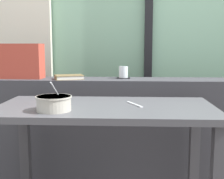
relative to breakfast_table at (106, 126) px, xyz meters
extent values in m
cube|color=#84B293|center=(0.09, 1.20, 0.79)|extent=(4.80, 0.08, 2.80)
cube|color=beige|center=(-0.85, 1.10, 0.64)|extent=(0.56, 0.06, 2.50)
cube|color=black|center=(0.31, 1.13, 0.69)|extent=(0.07, 0.05, 2.60)
cube|color=#38383D|center=(0.09, 0.58, -0.20)|extent=(2.80, 0.29, 0.82)
cube|color=#414145|center=(-0.56, 0.25, -0.26)|extent=(0.06, 0.06, 0.70)
cube|color=#414145|center=(0.56, 0.25, -0.26)|extent=(0.06, 0.06, 0.70)
cube|color=#4C4C51|center=(0.00, 0.00, 0.10)|extent=(1.22, 0.61, 0.03)
cube|color=black|center=(0.09, 0.63, 0.21)|extent=(0.10, 0.10, 0.00)
cylinder|color=white|center=(0.09, 0.63, 0.26)|extent=(0.07, 0.07, 0.09)
cylinder|color=#BC3D51|center=(0.09, 0.63, 0.24)|extent=(0.06, 0.06, 0.05)
cube|color=brown|center=(-0.31, 0.55, 0.21)|extent=(0.24, 0.21, 0.00)
cube|color=silver|center=(-0.31, 0.55, 0.22)|extent=(0.23, 0.20, 0.02)
cube|color=brown|center=(-0.31, 0.55, 0.24)|extent=(0.24, 0.21, 0.00)
cube|color=brown|center=(-0.40, 0.51, 0.22)|extent=(0.05, 0.15, 0.03)
cube|color=#B74233|center=(-0.68, 0.58, 0.34)|extent=(0.33, 0.15, 0.26)
cylinder|color=#BCB7A8|center=(-0.26, -0.15, 0.16)|extent=(0.18, 0.18, 0.08)
cylinder|color=#BCB7A8|center=(-0.26, -0.15, 0.19)|extent=(0.18, 0.18, 0.01)
cylinder|color=#B27038|center=(-0.26, -0.15, 0.15)|extent=(0.16, 0.16, 0.05)
cylinder|color=silver|center=(-0.25, -0.12, 0.21)|extent=(0.04, 0.12, 0.13)
ellipsoid|color=silver|center=(-0.25, -0.10, 0.17)|extent=(0.03, 0.05, 0.01)
cube|color=silver|center=(0.16, 0.03, 0.12)|extent=(0.09, 0.16, 0.01)
camera|label=1|loc=(0.12, -1.67, 0.45)|focal=48.76mm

